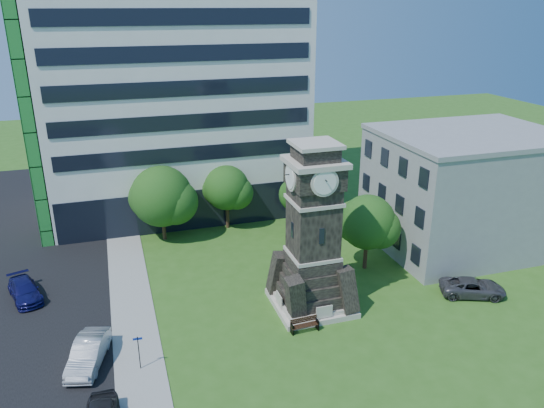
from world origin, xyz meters
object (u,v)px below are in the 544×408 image
object	(u,v)px
car_east_lot	(473,287)
park_bench	(304,324)
car_street_mid	(88,353)
street_sign	(139,349)
car_street_north	(25,291)
clock_tower	(313,240)

from	to	relation	value
car_east_lot	park_bench	size ratio (longest dim) A/B	2.48
car_street_mid	street_sign	world-z (taller)	street_sign
car_east_lot	street_sign	xyz separation A→B (m)	(-24.59, -1.34, 0.77)
car_street_north	park_bench	distance (m)	21.02
street_sign	car_street_north	bearing A→B (deg)	128.58
car_street_mid	car_street_north	size ratio (longest dim) A/B	1.04
car_street_mid	car_street_north	distance (m)	10.55
park_bench	car_east_lot	bearing A→B (deg)	-0.47
car_street_mid	car_street_north	world-z (taller)	car_street_mid
clock_tower	park_bench	bearing A→B (deg)	-119.07
car_east_lot	park_bench	distance (m)	13.77
clock_tower	car_east_lot	world-z (taller)	clock_tower
car_east_lot	park_bench	world-z (taller)	car_east_lot
car_street_north	clock_tower	bearing A→B (deg)	-37.82
car_street_north	car_street_mid	bearing A→B (deg)	-81.95
clock_tower	car_street_north	distance (m)	21.78
park_bench	car_street_north	bearing A→B (deg)	148.00
car_street_north	park_bench	xyz separation A→B (m)	(18.38, -10.20, -0.13)
park_bench	street_sign	size ratio (longest dim) A/B	0.84
street_sign	car_east_lot	bearing A→B (deg)	7.13
car_street_mid	park_bench	xyz separation A→B (m)	(13.78, -0.71, -0.25)
car_east_lot	car_street_north	bearing A→B (deg)	94.70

